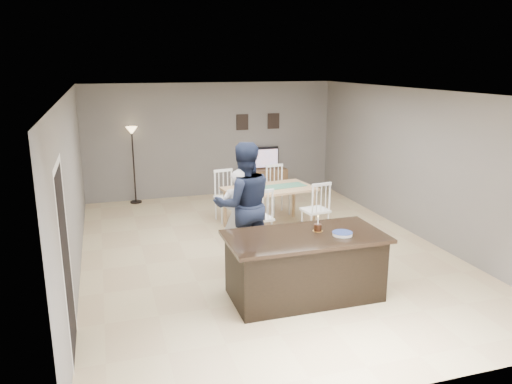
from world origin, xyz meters
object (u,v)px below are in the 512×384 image
object	(u,v)px
kitchen_island	(305,266)
woman	(239,218)
dining_table	(269,195)
birthday_cake	(318,227)
plate_stack	(342,234)
man	(244,205)
floor_lamp	(132,144)
television	(262,158)
tv_console	(262,181)

from	to	relation	value
kitchen_island	woman	xyz separation A→B (m)	(-0.56, 1.35, 0.33)
dining_table	birthday_cake	bearing A→B (deg)	-103.04
dining_table	plate_stack	bearing A→B (deg)	-98.12
man	dining_table	xyz separation A→B (m)	(0.97, 1.62, -0.33)
birthday_cake	dining_table	world-z (taller)	birthday_cake
kitchen_island	dining_table	size ratio (longest dim) A/B	1.01
dining_table	floor_lamp	distance (m)	3.60
television	floor_lamp	size ratio (longest dim) A/B	0.52
kitchen_island	plate_stack	distance (m)	0.68
kitchen_island	floor_lamp	distance (m)	5.97
man	kitchen_island	bearing A→B (deg)	111.71
television	dining_table	bearing A→B (deg)	75.21
television	woman	bearing A→B (deg)	67.73
man	floor_lamp	bearing A→B (deg)	-69.46
tv_console	woman	distance (m)	4.60
man	plate_stack	distance (m)	1.78
woman	kitchen_island	bearing A→B (deg)	127.20
birthday_cake	floor_lamp	bearing A→B (deg)	110.97
woman	birthday_cake	distance (m)	1.48
kitchen_island	birthday_cake	xyz separation A→B (m)	(0.23, 0.10, 0.50)
man	plate_stack	size ratio (longest dim) A/B	7.24
television	woman	distance (m)	4.64
dining_table	tv_console	bearing A→B (deg)	67.16
kitchen_island	dining_table	bearing A→B (deg)	80.53
birthday_cake	dining_table	size ratio (longest dim) A/B	0.10
woman	man	size ratio (longest dim) A/B	0.79
kitchen_island	man	distance (m)	1.53
kitchen_island	birthday_cake	distance (m)	0.56
floor_lamp	man	bearing A→B (deg)	-71.70
woman	birthday_cake	bearing A→B (deg)	136.81
woman	man	world-z (taller)	man
television	birthday_cake	size ratio (longest dim) A/B	4.14
tv_console	woman	size ratio (longest dim) A/B	0.76
television	man	bearing A→B (deg)	68.65
dining_table	man	bearing A→B (deg)	-128.62
plate_stack	kitchen_island	bearing A→B (deg)	161.19
man	birthday_cake	xyz separation A→B (m)	(0.70, -1.25, -0.04)
dining_table	woman	bearing A→B (deg)	-130.64
tv_console	dining_table	distance (m)	2.72
man	floor_lamp	world-z (taller)	man
woman	dining_table	bearing A→B (deg)	-108.17
tv_console	dining_table	world-z (taller)	dining_table
kitchen_island	dining_table	distance (m)	3.02
woman	floor_lamp	distance (m)	4.48
kitchen_island	floor_lamp	bearing A→B (deg)	108.58
kitchen_island	floor_lamp	xyz separation A→B (m)	(-1.88, 5.59, 0.91)
television	plate_stack	distance (m)	5.85
woman	floor_lamp	bearing A→B (deg)	-57.88
dining_table	floor_lamp	bearing A→B (deg)	124.55
man	floor_lamp	xyz separation A→B (m)	(-1.40, 4.24, 0.37)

